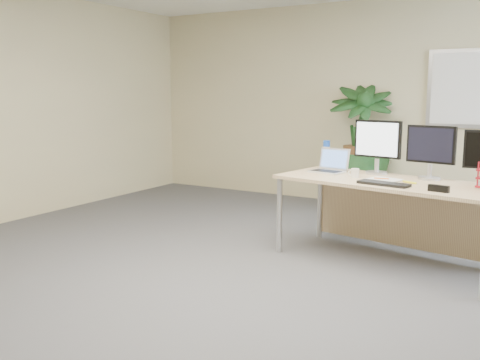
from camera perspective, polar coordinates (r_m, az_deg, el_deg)
The scene contains 14 objects.
floor at distance 3.92m, azimuth -2.32°, elevation -13.28°, with size 8.00×8.00×0.00m, color #47474C.
back_wall at distance 7.31m, azimuth 15.07°, elevation 7.79°, with size 7.00×0.04×2.70m, color beige.
desk at distance 4.97m, azimuth 16.11°, elevation -1.68°, with size 2.05×1.13×0.75m.
floor_plant at distance 7.12m, azimuth 12.52°, elevation 3.02°, with size 0.84×0.84×1.50m, color #163C1A.
monitor_left at distance 5.18m, azimuth 14.46°, elevation 3.81°, with size 0.45×0.21×0.50m.
monitor_right at distance 4.98m, azimuth 19.69°, elevation 3.16°, with size 0.43×0.19×0.48m.
laptop at distance 5.23m, azimuth 9.58°, elevation 1.48°, with size 0.36×0.32×0.23m.
keyboard at distance 4.60m, azimuth 15.07°, elevation -0.37°, with size 0.43×0.14×0.02m, color black.
coffee_mug at distance 4.93m, azimuth 12.14°, elevation 0.73°, with size 0.11×0.07×0.08m.
spiral_notebook at distance 4.85m, azimuth 15.20°, elevation 0.05°, with size 0.26×0.20×0.01m, color white.
orange_pen at distance 4.84m, azimuth 14.85°, elevation 0.17°, with size 0.01×0.01×0.13m, color orange.
yellow_highlighter at distance 4.75m, azimuth 17.64°, elevation -0.23°, with size 0.02×0.02×0.13m, color yellow.
water_bottle at distance 5.45m, azimuth 9.19°, elevation 2.63°, with size 0.07×0.07×0.28m.
stapler at distance 4.41m, azimuth 20.43°, elevation -0.86°, with size 0.16×0.04×0.05m, color black.
Camera 1 is at (1.98, -3.04, 1.51)m, focal length 40.00 mm.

